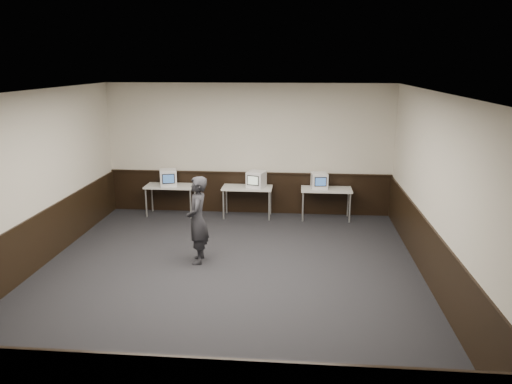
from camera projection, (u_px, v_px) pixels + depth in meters
floor at (226, 277)px, 8.77m from camera, size 8.00×8.00×0.00m
ceiling at (223, 92)px, 7.96m from camera, size 8.00×8.00×0.00m
back_wall at (249, 149)px, 12.22m from camera, size 7.00×0.00×7.00m
front_wall at (158, 298)px, 4.51m from camera, size 7.00×0.00×7.00m
left_wall at (25, 185)px, 8.66m from camera, size 0.00×8.00×8.00m
right_wall at (438, 194)px, 8.06m from camera, size 0.00×8.00×8.00m
wainscot_back at (249, 193)px, 12.48m from camera, size 6.98×0.04×1.00m
wainscot_left at (33, 245)px, 8.94m from camera, size 0.04×7.98×1.00m
wainscot_right at (431, 258)px, 8.34m from camera, size 0.04×7.98×1.00m
wainscot_rail at (249, 173)px, 12.33m from camera, size 6.98×0.06×0.04m
desk_left at (170, 188)px, 12.23m from camera, size 1.20×0.60×0.75m
desk_center at (247, 190)px, 12.07m from camera, size 1.20×0.60×0.75m
desk_right at (326, 192)px, 11.90m from camera, size 1.20×0.60×0.75m
emac_left at (168, 178)px, 12.12m from camera, size 0.50×0.51×0.40m
emac_center at (256, 179)px, 11.96m from camera, size 0.50×0.51×0.39m
emac_right at (319, 181)px, 11.88m from camera, size 0.42×0.44×0.37m
person at (198, 220)px, 9.27m from camera, size 0.45×0.64×1.65m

